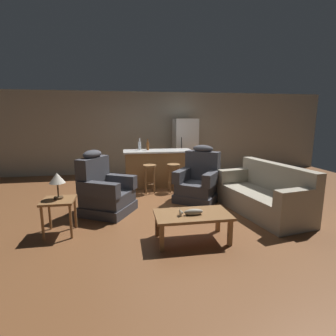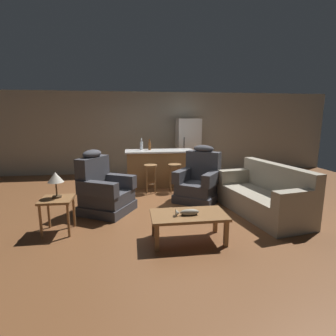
# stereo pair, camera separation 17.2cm
# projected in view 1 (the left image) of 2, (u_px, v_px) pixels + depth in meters

# --- Properties ---
(ground_plane) EXTENTS (12.00, 12.00, 0.00)m
(ground_plane) POSITION_uv_depth(u_px,v_px,m) (166.00, 201.00, 5.76)
(ground_plane) COLOR brown
(back_wall) EXTENTS (12.00, 0.05, 2.60)m
(back_wall) POSITION_uv_depth(u_px,v_px,m) (151.00, 133.00, 8.53)
(back_wall) COLOR #A89E89
(back_wall) RESTS_ON ground_plane
(coffee_table) EXTENTS (1.10, 0.60, 0.42)m
(coffee_table) POSITION_uv_depth(u_px,v_px,m) (192.00, 217.00, 3.83)
(coffee_table) COLOR olive
(coffee_table) RESTS_ON ground_plane
(fish_figurine) EXTENTS (0.34, 0.10, 0.10)m
(fish_figurine) POSITION_uv_depth(u_px,v_px,m) (191.00, 212.00, 3.75)
(fish_figurine) COLOR #4C3823
(fish_figurine) RESTS_ON coffee_table
(couch) EXTENTS (1.14, 2.01, 0.94)m
(couch) POSITION_uv_depth(u_px,v_px,m) (265.00, 196.00, 4.96)
(couch) COLOR #9E937F
(couch) RESTS_ON ground_plane
(recliner_near_lamp) EXTENTS (1.14, 1.14, 1.20)m
(recliner_near_lamp) POSITION_uv_depth(u_px,v_px,m) (104.00, 191.00, 4.98)
(recliner_near_lamp) COLOR #3D3D42
(recliner_near_lamp) RESTS_ON ground_plane
(recliner_near_island) EXTENTS (1.18, 1.18, 1.20)m
(recliner_near_island) POSITION_uv_depth(u_px,v_px,m) (199.00, 181.00, 5.75)
(recliner_near_island) COLOR #3D3D42
(recliner_near_island) RESTS_ON ground_plane
(end_table) EXTENTS (0.48, 0.48, 0.56)m
(end_table) POSITION_uv_depth(u_px,v_px,m) (59.00, 206.00, 4.04)
(end_table) COLOR olive
(end_table) RESTS_ON ground_plane
(table_lamp) EXTENTS (0.24, 0.24, 0.41)m
(table_lamp) POSITION_uv_depth(u_px,v_px,m) (57.00, 179.00, 4.00)
(table_lamp) COLOR #4C3823
(table_lamp) RESTS_ON end_table
(kitchen_island) EXTENTS (1.80, 0.70, 0.95)m
(kitchen_island) POSITION_uv_depth(u_px,v_px,m) (158.00, 168.00, 6.97)
(kitchen_island) COLOR olive
(kitchen_island) RESTS_ON ground_plane
(bar_stool_left) EXTENTS (0.32, 0.32, 0.68)m
(bar_stool_left) POSITION_uv_depth(u_px,v_px,m) (150.00, 173.00, 6.32)
(bar_stool_left) COLOR olive
(bar_stool_left) RESTS_ON ground_plane
(bar_stool_right) EXTENTS (0.32, 0.32, 0.68)m
(bar_stool_right) POSITION_uv_depth(u_px,v_px,m) (173.00, 172.00, 6.41)
(bar_stool_right) COLOR olive
(bar_stool_right) RESTS_ON ground_plane
(refrigerator) EXTENTS (0.70, 0.69, 1.76)m
(refrigerator) POSITION_uv_depth(u_px,v_px,m) (185.00, 147.00, 8.23)
(refrigerator) COLOR white
(refrigerator) RESTS_ON ground_plane
(bottle_tall_green) EXTENTS (0.08, 0.08, 0.31)m
(bottle_tall_green) POSITION_uv_depth(u_px,v_px,m) (140.00, 145.00, 6.95)
(bottle_tall_green) COLOR silver
(bottle_tall_green) RESTS_ON kitchen_island
(bottle_short_amber) EXTENTS (0.07, 0.07, 0.29)m
(bottle_short_amber) POSITION_uv_depth(u_px,v_px,m) (148.00, 146.00, 6.94)
(bottle_short_amber) COLOR brown
(bottle_short_amber) RESTS_ON kitchen_island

